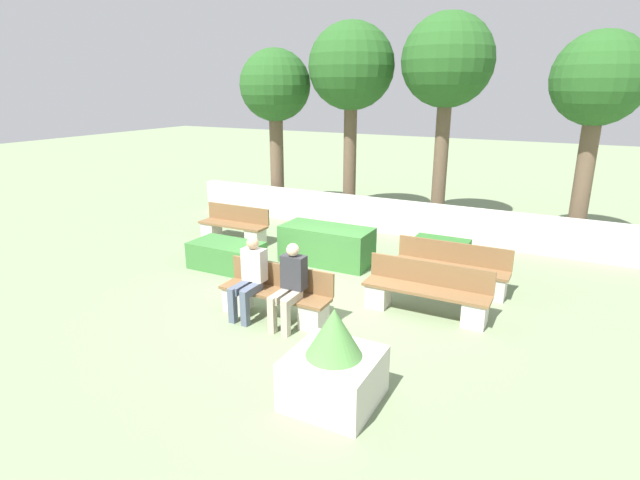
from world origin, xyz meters
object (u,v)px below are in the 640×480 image
object	(u,v)px
person_seated_man	(250,274)
planter_corner_left	(334,365)
tree_center_right	(447,64)
tree_center_left	(351,69)
bench_right_side	(450,272)
bench_back	(426,295)
person_seated_woman	(290,282)
tree_leftmost	(275,89)
bench_front	(276,298)
bench_left_side	(234,228)
tree_rightmost	(598,85)

from	to	relation	value
person_seated_man	planter_corner_left	size ratio (longest dim) A/B	1.09
tree_center_right	tree_center_left	bearing A→B (deg)	-174.11
bench_right_side	bench_back	size ratio (longest dim) A/B	1.02
bench_right_side	person_seated_woman	size ratio (longest dim) A/B	1.59
bench_back	tree_leftmost	distance (m)	8.44
bench_front	tree_center_left	size ratio (longest dim) A/B	0.36
bench_back	tree_center_left	bearing A→B (deg)	113.95
bench_front	person_seated_man	size ratio (longest dim) A/B	1.44
bench_back	planter_corner_left	bearing A→B (deg)	-107.47
bench_left_side	tree_leftmost	bearing A→B (deg)	98.22
person_seated_woman	tree_center_right	size ratio (longest dim) A/B	0.25
tree_rightmost	bench_front	bearing A→B (deg)	-122.62
person_seated_man	bench_right_side	bearing A→B (deg)	45.30
bench_back	tree_center_right	size ratio (longest dim) A/B	0.39
bench_left_side	bench_back	world-z (taller)	same
bench_right_side	person_seated_man	bearing A→B (deg)	-122.74
bench_front	bench_back	size ratio (longest dim) A/B	0.92
tree_leftmost	tree_rightmost	bearing A→B (deg)	2.72
person_seated_woman	tree_center_left	distance (m)	7.74
person_seated_man	tree_rightmost	world-z (taller)	tree_rightmost
bench_left_side	tree_rightmost	xyz separation A→B (m)	(7.38, 3.54, 3.35)
planter_corner_left	tree_center_left	size ratio (longest dim) A/B	0.23
person_seated_man	person_seated_woman	distance (m)	0.75
bench_right_side	tree_leftmost	xyz separation A→B (m)	(-6.10, 3.72, 3.21)
bench_back	person_seated_woman	size ratio (longest dim) A/B	1.57
bench_left_side	person_seated_man	world-z (taller)	person_seated_man
bench_front	tree_rightmost	world-z (taller)	tree_rightmost
tree_center_right	person_seated_man	bearing A→B (deg)	-100.11
bench_front	tree_center_right	size ratio (longest dim) A/B	0.35
tree_leftmost	tree_center_right	size ratio (longest dim) A/B	0.86
bench_front	tree_leftmost	distance (m)	8.01
planter_corner_left	tree_rightmost	distance (m)	9.15
bench_right_side	person_seated_woman	distance (m)	3.27
bench_left_side	person_seated_woman	distance (m)	4.78
person_seated_woman	tree_rightmost	distance (m)	8.32
planter_corner_left	person_seated_woman	bearing A→B (deg)	135.08
tree_leftmost	tree_center_right	distance (m)	4.79
person_seated_man	tree_leftmost	xyz separation A→B (m)	(-3.48, 6.37, 2.82)
bench_front	tree_center_left	bearing A→B (deg)	104.11
person_seated_man	bench_back	bearing A→B (deg)	28.71
bench_front	tree_leftmost	size ratio (longest dim) A/B	0.41
bench_right_side	person_seated_man	world-z (taller)	person_seated_man
bench_left_side	bench_right_side	distance (m)	5.42
person_seated_man	person_seated_woman	xyz separation A→B (m)	(0.75, 0.00, 0.00)
bench_front	bench_back	distance (m)	2.48
tree_leftmost	bench_left_side	bearing A→B (deg)	-77.23
person_seated_man	bench_left_side	bearing A→B (deg)	130.68
planter_corner_left	tree_leftmost	xyz separation A→B (m)	(-5.71, 7.85, 3.07)
bench_left_side	tree_center_left	bearing A→B (deg)	62.05
bench_front	tree_center_right	xyz separation A→B (m)	(0.85, 6.81, 3.83)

